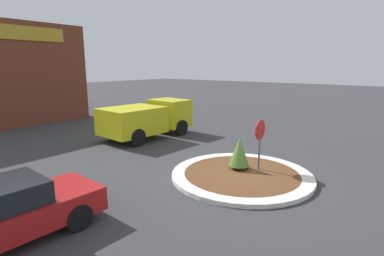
{
  "coord_description": "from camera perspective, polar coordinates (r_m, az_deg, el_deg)",
  "views": [
    {
      "loc": [
        -9.36,
        -4.99,
        4.03
      ],
      "look_at": [
        1.49,
        3.48,
        1.15
      ],
      "focal_mm": 28.0,
      "sensor_mm": 36.0,
      "label": 1
    }
  ],
  "objects": [
    {
      "name": "utility_truck",
      "position": [
        17.09,
        -8.56,
        1.89
      ],
      "size": [
        5.34,
        2.68,
        2.02
      ],
      "rotation": [
        0.0,
        0.0,
        -0.05
      ],
      "color": "gold",
      "rests_on": "ground_plane"
    },
    {
      "name": "parked_sedan_red",
      "position": [
        8.29,
        -32.18,
        -13.54
      ],
      "size": [
        4.27,
        1.91,
        1.46
      ],
      "rotation": [
        0.0,
        0.0,
        -0.04
      ],
      "color": "#B21919",
      "rests_on": "ground_plane"
    },
    {
      "name": "traffic_island",
      "position": [
        11.32,
        9.39,
        -8.8
      ],
      "size": [
        5.14,
        5.14,
        0.15
      ],
      "color": "silver",
      "rests_on": "ground_plane"
    },
    {
      "name": "stop_sign",
      "position": [
        11.45,
        12.81,
        -1.49
      ],
      "size": [
        0.78,
        0.07,
        2.09
      ],
      "color": "#4C4C51",
      "rests_on": "ground_plane"
    },
    {
      "name": "ground_plane",
      "position": [
        11.35,
        9.38,
        -9.16
      ],
      "size": [
        120.0,
        120.0,
        0.0
      ],
      "primitive_type": "plane",
      "color": "#38383A"
    },
    {
      "name": "island_shrub",
      "position": [
        11.51,
        9.0,
        -4.46
      ],
      "size": [
        0.78,
        0.78,
        1.23
      ],
      "color": "brown",
      "rests_on": "traffic_island"
    }
  ]
}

